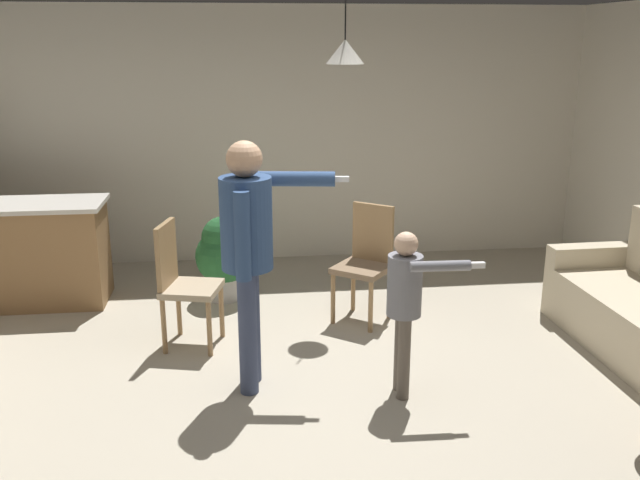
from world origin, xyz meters
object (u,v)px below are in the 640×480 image
(dining_chair_by_counter, at_px, (182,280))
(potted_plant_corner, at_px, (223,254))
(person_child, at_px, (406,296))
(kitchen_counter, at_px, (37,253))
(dining_chair_near_wall, at_px, (366,258))
(person_adult, at_px, (249,240))

(dining_chair_by_counter, xyz_separation_m, potted_plant_corner, (0.30, 0.98, -0.11))
(person_child, distance_m, dining_chair_by_counter, 1.84)
(kitchen_counter, relative_size, potted_plant_corner, 1.59)
(kitchen_counter, relative_size, person_child, 1.09)
(kitchen_counter, relative_size, dining_chair_by_counter, 1.26)
(kitchen_counter, bearing_deg, dining_chair_by_counter, -38.30)
(dining_chair_by_counter, relative_size, potted_plant_corner, 1.26)
(dining_chair_by_counter, bearing_deg, dining_chair_near_wall, 117.48)
(kitchen_counter, distance_m, dining_chair_by_counter, 1.76)
(person_adult, height_order, dining_chair_near_wall, person_adult)
(kitchen_counter, xyz_separation_m, dining_chair_near_wall, (2.91, -0.72, 0.07))
(kitchen_counter, height_order, potted_plant_corner, kitchen_counter)
(person_child, xyz_separation_m, dining_chair_by_counter, (-1.54, 0.99, -0.17))
(person_adult, distance_m, dining_chair_near_wall, 1.60)
(kitchen_counter, bearing_deg, person_adult, -44.18)
(kitchen_counter, xyz_separation_m, person_child, (2.92, -2.08, 0.24))
(kitchen_counter, xyz_separation_m, potted_plant_corner, (1.68, -0.11, -0.04))
(person_adult, height_order, potted_plant_corner, person_adult)
(person_child, bearing_deg, kitchen_counter, -123.46)
(kitchen_counter, bearing_deg, person_child, -35.52)
(kitchen_counter, xyz_separation_m, dining_chair_by_counter, (1.38, -1.09, 0.07))
(person_adult, bearing_deg, kitchen_counter, -126.04)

